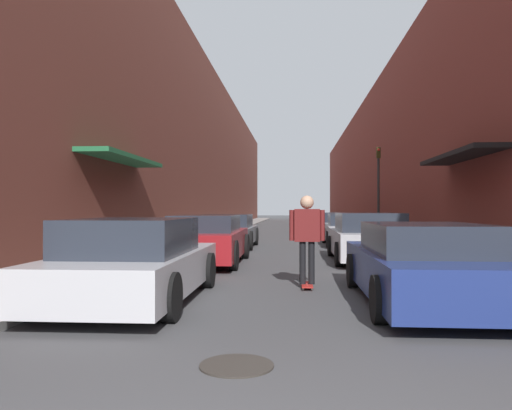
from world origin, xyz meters
TOP-DOWN VIEW (x-y plane):
  - ground at (0.00, 27.42)m, footprint 150.83×150.83m
  - curb_strip_left at (-4.20, 34.28)m, footprint 1.80×68.56m
  - curb_strip_right at (4.20, 34.28)m, footprint 1.80×68.56m
  - building_row_left at (-7.10, 34.28)m, footprint 4.90×68.56m
  - building_row_right at (7.10, 34.28)m, footprint 4.90×68.56m
  - parked_car_left_0 at (-2.31, 5.80)m, footprint 2.00×4.56m
  - parked_car_left_1 at (-2.13, 11.23)m, footprint 1.96×4.57m
  - parked_car_left_2 at (-2.32, 16.71)m, footprint 2.09×4.16m
  - parked_car_right_0 at (2.18, 6.01)m, footprint 1.98×4.79m
  - parked_car_right_1 at (2.24, 12.20)m, footprint 2.03×4.57m
  - parked_car_right_2 at (2.30, 18.13)m, footprint 1.85×4.40m
  - parked_car_right_3 at (2.26, 23.72)m, footprint 1.90×4.45m
  - parked_car_right_4 at (2.20, 28.79)m, footprint 1.95×4.12m
  - parked_car_right_5 at (2.21, 33.54)m, footprint 1.94×3.97m
  - skateboarder at (0.43, 7.39)m, footprint 0.66×0.78m
  - manhole_cover at (-0.34, 2.73)m, footprint 0.70×0.70m
  - traffic_light at (3.61, 18.75)m, footprint 0.16×0.22m

SIDE VIEW (x-z plane):
  - ground at x=0.00m, z-range 0.00..0.00m
  - manhole_cover at x=-0.34m, z-range 0.00..0.02m
  - curb_strip_left at x=-4.20m, z-range 0.00..0.12m
  - curb_strip_right at x=4.20m, z-range 0.00..0.12m
  - parked_car_right_4 at x=2.20m, z-range -0.01..1.18m
  - parked_car_right_5 at x=2.21m, z-range -0.01..1.19m
  - parked_car_right_0 at x=2.18m, z-range -0.02..1.23m
  - parked_car_right_2 at x=2.30m, z-range -0.02..1.24m
  - parked_car_left_2 at x=-2.32m, z-range -0.01..1.24m
  - parked_car_right_3 at x=2.26m, z-range -0.02..1.25m
  - parked_car_left_0 at x=-2.31m, z-range -0.03..1.29m
  - parked_car_left_1 at x=-2.13m, z-range -0.01..1.29m
  - parked_car_right_1 at x=2.24m, z-range -0.03..1.33m
  - skateboarder at x=0.43m, z-range 0.20..1.92m
  - traffic_light at x=3.61m, z-range 0.55..4.40m
  - building_row_right at x=7.10m, z-range 0.00..9.18m
  - building_row_left at x=-7.10m, z-range 0.00..10.69m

